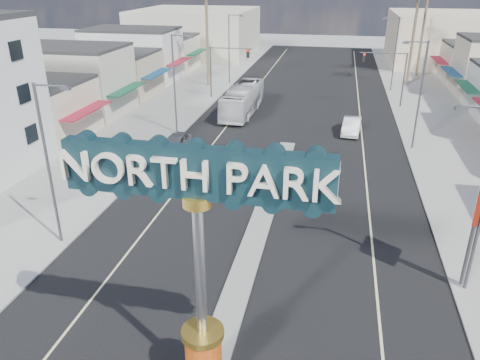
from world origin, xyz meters
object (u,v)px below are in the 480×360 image
at_px(gateway_sign, 199,248).
at_px(streetlight_l_mid, 176,80).
at_px(traffic_signal_left, 225,62).
at_px(streetlight_r_mid, 419,90).
at_px(streetlight_l_far, 230,46).
at_px(traffic_signal_right, 388,68).
at_px(bank_pylon_sign, 479,202).
at_px(streetlight_l_near, 50,158).
at_px(car_parked_left, 176,144).
at_px(city_bus, 243,100).
at_px(streetlight_r_far, 394,51).
at_px(palm_right_mid, 418,1).
at_px(car_parked_right, 352,126).

distance_m(gateway_sign, streetlight_l_mid, 29.91).
distance_m(traffic_signal_left, streetlight_r_mid, 24.11).
bearing_deg(streetlight_l_far, streetlight_l_mid, -90.00).
height_order(traffic_signal_right, bank_pylon_sign, traffic_signal_right).
bearing_deg(bank_pylon_sign, streetlight_l_near, -161.54).
xyz_separation_m(streetlight_l_far, car_parked_left, (1.43, -26.96, -4.29)).
bearing_deg(city_bus, bank_pylon_sign, -57.74).
height_order(traffic_signal_left, streetlight_r_mid, streetlight_r_mid).
bearing_deg(city_bus, streetlight_r_far, 42.45).
distance_m(streetlight_l_mid, city_bus, 9.79).
bearing_deg(city_bus, streetlight_l_far, 109.51).
xyz_separation_m(streetlight_r_far, palm_right_mid, (2.57, 4.00, 5.54)).
distance_m(streetlight_l_near, streetlight_r_mid, 28.90).
xyz_separation_m(palm_right_mid, car_parked_left, (-22.00, -30.96, -9.82)).
bearing_deg(streetlight_l_mid, palm_right_mid, 47.97).
bearing_deg(city_bus, traffic_signal_left, 120.10).
xyz_separation_m(streetlight_l_far, palm_right_mid, (23.43, 4.00, 5.54)).
bearing_deg(car_parked_right, bank_pylon_sign, -72.93).
bearing_deg(city_bus, streetlight_l_near, -97.72).
xyz_separation_m(gateway_sign, bank_pylon_sign, (10.49, 8.34, -1.42)).
distance_m(gateway_sign, traffic_signal_left, 43.04).
bearing_deg(city_bus, palm_right_mid, 45.40).
height_order(streetlight_l_far, car_parked_right, streetlight_l_far).
xyz_separation_m(car_parked_left, bank_pylon_sign, (19.49, -14.72, 3.73)).
distance_m(traffic_signal_right, streetlight_l_mid, 24.11).
height_order(gateway_sign, city_bus, gateway_sign).
bearing_deg(streetlight_l_near, palm_right_mid, 63.01).
height_order(streetlight_r_far, car_parked_left, streetlight_r_far).
relative_size(traffic_signal_right, palm_right_mid, 0.50).
height_order(streetlight_r_mid, car_parked_left, streetlight_r_mid).
distance_m(traffic_signal_right, city_bus, 16.48).
bearing_deg(traffic_signal_left, gateway_sign, -77.67).
xyz_separation_m(traffic_signal_left, car_parked_left, (0.18, -18.96, -3.49)).
relative_size(traffic_signal_left, streetlight_l_far, 0.67).
relative_size(traffic_signal_right, streetlight_l_far, 0.67).
height_order(streetlight_r_far, bank_pylon_sign, streetlight_r_far).
distance_m(gateway_sign, streetlight_r_far, 51.10).
bearing_deg(palm_right_mid, gateway_sign, -103.53).
distance_m(streetlight_r_mid, streetlight_r_far, 22.00).
distance_m(streetlight_l_far, city_bus, 15.25).
distance_m(gateway_sign, city_bus, 36.66).
distance_m(traffic_signal_right, car_parked_left, 26.50).
distance_m(streetlight_l_mid, streetlight_l_far, 22.00).
xyz_separation_m(streetlight_l_mid, streetlight_r_far, (20.87, 22.00, 0.00)).
distance_m(gateway_sign, streetlight_r_mid, 29.91).
xyz_separation_m(gateway_sign, palm_right_mid, (13.00, 54.02, 4.67)).
xyz_separation_m(streetlight_r_far, car_parked_left, (-19.43, -26.96, -4.29)).
height_order(streetlight_l_mid, palm_right_mid, palm_right_mid).
xyz_separation_m(streetlight_l_near, car_parked_left, (1.43, 15.04, -4.29)).
height_order(streetlight_l_mid, streetlight_r_mid, same).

